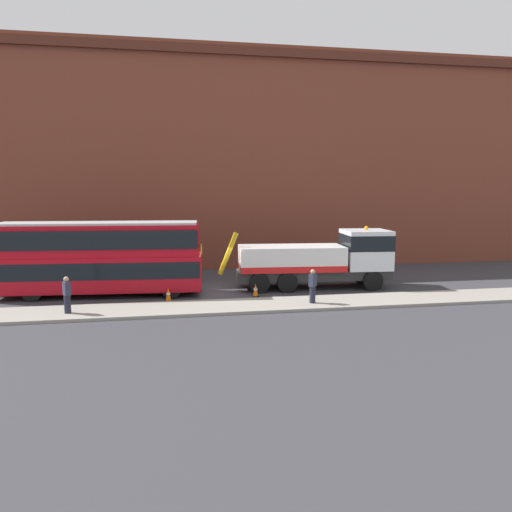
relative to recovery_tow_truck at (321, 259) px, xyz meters
name	(u,v)px	position (x,y,z in m)	size (l,w,h in m)	color
ground_plane	(219,291)	(-6.02, 0.20, -1.76)	(120.00, 120.00, 0.00)	#38383D
near_kerb	(228,307)	(-6.02, -4.00, -1.68)	(60.00, 2.80, 0.15)	gray
building_facade	(207,158)	(-6.02, 8.41, 6.31)	(60.00, 1.50, 16.00)	brown
recovery_tow_truck	(321,259)	(0.00, 0.00, 0.00)	(10.22, 3.28, 3.67)	#2D2D2D
double_decker_bus	(100,256)	(-12.56, 0.04, 0.47)	(11.17, 3.34, 4.06)	#B70C19
pedestrian_onlooker	(67,295)	(-13.49, -4.24, -0.77)	(0.42, 0.48, 1.71)	#232333
pedestrian_bystander	(313,287)	(-1.77, -4.26, -0.77)	(0.47, 0.47, 1.71)	#232333
traffic_cone_near_bus	(168,295)	(-8.92, -1.98, -1.42)	(0.36, 0.36, 0.72)	orange
traffic_cone_midway	(255,290)	(-4.22, -1.65, -1.42)	(0.36, 0.36, 0.72)	orange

